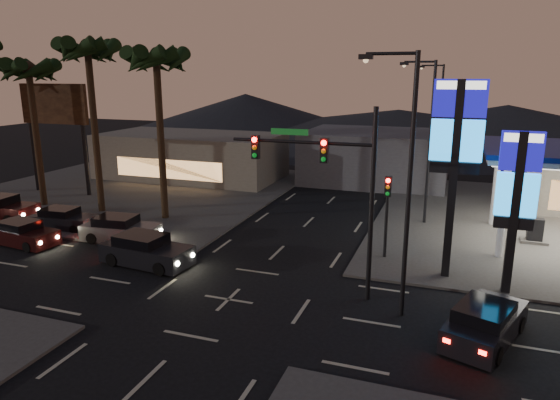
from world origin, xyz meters
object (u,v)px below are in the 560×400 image
at_px(car_lane_b_front, 120,229).
at_px(pylon_sign_tall, 457,141).
at_px(suv_station, 485,323).
at_px(traffic_signal_mast, 330,175).
at_px(car_lane_b_mid, 63,219).
at_px(car_lane_a_front, 146,251).
at_px(pylon_sign_short, 517,189).
at_px(car_lane_a_mid, 23,234).

bearing_deg(car_lane_b_front, pylon_sign_tall, 1.97).
bearing_deg(suv_station, pylon_sign_tall, 105.15).
xyz_separation_m(traffic_signal_mast, car_lane_b_mid, (-17.45, 3.61, -4.62)).
xyz_separation_m(car_lane_a_front, suv_station, (15.55, -2.24, -0.05)).
distance_m(car_lane_b_front, car_lane_b_mid, 4.72).
bearing_deg(pylon_sign_short, car_lane_b_front, 178.87).
bearing_deg(car_lane_a_mid, pylon_sign_tall, 7.51).
distance_m(pylon_sign_tall, pylon_sign_short, 3.20).
height_order(traffic_signal_mast, car_lane_a_mid, traffic_signal_mast).
distance_m(car_lane_a_mid, car_lane_b_mid, 3.03).
distance_m(pylon_sign_tall, car_lane_a_front, 15.51).
relative_size(car_lane_b_front, suv_station, 0.99).
height_order(traffic_signal_mast, suv_station, traffic_signal_mast).
xyz_separation_m(pylon_sign_short, car_lane_a_mid, (-24.75, -1.93, -4.03)).
distance_m(pylon_sign_tall, car_lane_b_front, 18.45).
distance_m(pylon_sign_tall, car_lane_a_mid, 23.17).
xyz_separation_m(car_lane_b_front, suv_station, (19.00, -4.85, -0.01)).
distance_m(traffic_signal_mast, car_lane_b_mid, 18.41).
bearing_deg(suv_station, traffic_signal_mast, 162.69).
distance_m(pylon_sign_short, traffic_signal_mast, 7.69).
xyz_separation_m(pylon_sign_tall, car_lane_b_mid, (-22.19, 0.10, -5.79)).
bearing_deg(pylon_sign_tall, pylon_sign_short, -21.80).
height_order(car_lane_a_mid, car_lane_b_mid, car_lane_a_mid).
height_order(car_lane_a_mid, suv_station, suv_station).
xyz_separation_m(car_lane_a_front, car_lane_b_mid, (-8.12, 3.30, -0.10)).
bearing_deg(car_lane_b_front, car_lane_a_front, -36.96).
height_order(pylon_sign_short, car_lane_b_mid, pylon_sign_short).
distance_m(car_lane_a_mid, suv_station, 23.85).
bearing_deg(car_lane_b_mid, car_lane_b_front, -8.56).
height_order(pylon_sign_tall, car_lane_b_front, pylon_sign_tall).
bearing_deg(pylon_sign_short, car_lane_a_mid, -175.53).
bearing_deg(traffic_signal_mast, pylon_sign_tall, 36.52).
bearing_deg(car_lane_b_mid, car_lane_a_mid, -91.05).
relative_size(traffic_signal_mast, car_lane_b_mid, 1.94).
relative_size(car_lane_a_front, car_lane_b_mid, 1.17).
bearing_deg(car_lane_a_front, pylon_sign_tall, 12.83).
relative_size(car_lane_a_front, suv_station, 1.04).
relative_size(pylon_sign_short, car_lane_a_front, 1.46).
distance_m(traffic_signal_mast, car_lane_b_front, 13.88).
distance_m(pylon_sign_short, car_lane_a_mid, 25.15).
distance_m(pylon_sign_tall, traffic_signal_mast, 6.02).
bearing_deg(car_lane_b_mid, suv_station, -13.19).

